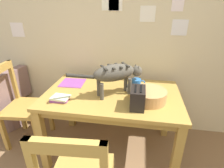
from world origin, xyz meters
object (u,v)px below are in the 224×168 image
Objects in this scene: cat at (116,73)px; magazine at (73,83)px; wicker_armchair at (4,105)px; wooden_chair_far at (21,106)px; dining_table at (112,101)px; saucer_bowl at (136,88)px; coffee_mug at (136,83)px; wicker_basket at (149,95)px; book_stack at (60,98)px; toaster at (138,98)px.

cat is 0.58m from magazine.
cat is at bearing -90.64° from wicker_armchair.
wicker_armchair is at bearing -123.91° from wooden_chair_far.
wicker_armchair reaches higher than dining_table.
coffee_mug is at bearing 0.00° from saucer_bowl.
coffee_mug is 0.23m from wicker_basket.
magazine is 0.83× the size of wicker_basket.
book_stack is at bearing -100.79° from cat.
coffee_mug is 1.33m from wooden_chair_far.
cat is 0.67× the size of wooden_chair_far.
wicker_basket is at bearing 81.07° from wooden_chair_far.
wicker_armchair is (-1.89, 0.36, -0.51)m from wicker_basket.
saucer_bowl is (0.19, 0.12, -0.20)m from cat.
coffee_mug is 0.68× the size of toaster.
dining_table is 7.62× the size of book_stack.
wooden_chair_far is (-1.30, 0.20, -0.34)m from toaster.
wicker_armchair is at bearing 174.77° from saucer_bowl.
coffee_mug reaches higher than book_stack.
book_stack is (-0.67, -0.32, -0.00)m from saucer_bowl.
saucer_bowl is at bearing 122.79° from wicker_basket.
wicker_basket is at bearing -57.21° from saucer_bowl.
wooden_chair_far is (-1.40, 0.09, -0.31)m from wicker_basket.
cat is (0.04, -0.01, 0.31)m from dining_table.
wicker_basket is (0.80, 0.12, 0.04)m from book_stack.
toaster is (0.25, -0.21, 0.18)m from dining_table.
wicker_basket is (0.83, -0.26, 0.05)m from magazine.
cat reaches higher than dining_table.
magazine is at bearing 152.81° from toaster.
saucer_bowl and book_stack have the same top height.
cat is at bearing -19.98° from dining_table.
wicker_basket reaches higher than book_stack.
wicker_basket is 0.39× the size of wicker_armchair.
cat reaches higher than saucer_bowl.
saucer_bowl reaches higher than dining_table.
wicker_basket is 1.44m from wooden_chair_far.
book_stack is 0.81m from wicker_basket.
dining_table is 1.70× the size of wicker_armchair.
cat is 3.14× the size of saucer_bowl.
wicker_basket is 0.16m from toaster.
toaster is at bearing -85.81° from coffee_mug.
toaster is at bearing 15.38° from cat.
cat is 3.16× the size of toaster.
toaster is at bearing -131.49° from wicker_basket.
wooden_chair_far reaches higher than wicker_basket.
wicker_armchair is at bearing 165.19° from toaster.
saucer_bowl is 0.74m from book_stack.
toaster is at bearing -39.13° from dining_table.
wooden_chair_far is at bearing 176.32° from wicker_basket.
dining_table is at bearing 25.22° from book_stack.
wicker_basket is at bearing -57.84° from coffee_mug.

